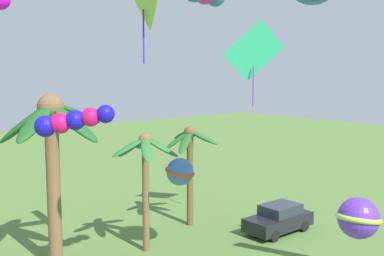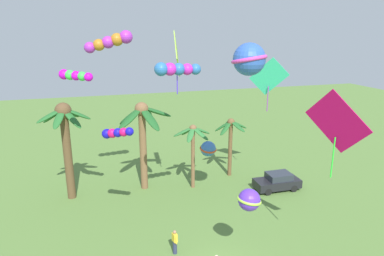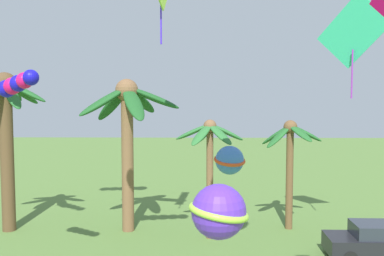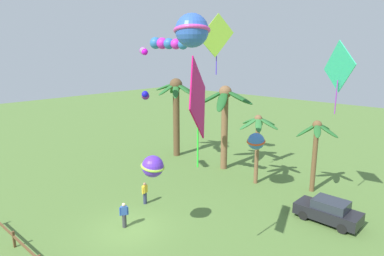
{
  "view_description": "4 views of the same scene",
  "coord_description": "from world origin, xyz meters",
  "px_view_note": "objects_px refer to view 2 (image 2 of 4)",
  "views": [
    {
      "loc": [
        -10.96,
        -6.51,
        8.64
      ],
      "look_at": [
        0.29,
        6.48,
        6.52
      ],
      "focal_mm": 44.54,
      "sensor_mm": 36.0,
      "label": 1
    },
    {
      "loc": [
        -6.08,
        -14.69,
        13.12
      ],
      "look_at": [
        -0.24,
        5.09,
        7.3
      ],
      "focal_mm": 31.83,
      "sensor_mm": 36.0,
      "label": 2
    },
    {
      "loc": [
        1.28,
        -8.99,
        6.88
      ],
      "look_at": [
        1.02,
        5.09,
        5.78
      ],
      "focal_mm": 40.97,
      "sensor_mm": 36.0,
      "label": 3
    },
    {
      "loc": [
        15.31,
        -11.09,
        10.54
      ],
      "look_at": [
        0.03,
        5.66,
        5.35
      ],
      "focal_mm": 31.39,
      "sensor_mm": 36.0,
      "label": 4
    }
  ],
  "objects_px": {
    "palm_tree_2": "(231,133)",
    "kite_diamond_0": "(269,77)",
    "palm_tree_1": "(193,139)",
    "kite_diamond_2": "(177,55)",
    "kite_tube_6": "(116,133)",
    "spectator_0": "(175,242)",
    "kite_tube_1": "(74,75)",
    "kite_tube_5": "(110,42)",
    "kite_diamond_3": "(337,123)",
    "kite_ball_8": "(208,149)",
    "palm_tree_0": "(143,126)",
    "kite_ball_4": "(249,59)",
    "kite_ball_7": "(249,200)",
    "parked_car_0": "(277,181)",
    "palm_tree_3": "(65,131)",
    "kite_tube_9": "(176,69)"
  },
  "relations": [
    {
      "from": "palm_tree_2",
      "to": "kite_diamond_0",
      "type": "distance_m",
      "value": 6.38
    },
    {
      "from": "palm_tree_1",
      "to": "kite_diamond_2",
      "type": "height_order",
      "value": "kite_diamond_2"
    },
    {
      "from": "palm_tree_1",
      "to": "kite_tube_6",
      "type": "xyz_separation_m",
      "value": [
        -6.63,
        -5.91,
        2.81
      ]
    },
    {
      "from": "spectator_0",
      "to": "kite_tube_1",
      "type": "distance_m",
      "value": 11.89
    },
    {
      "from": "spectator_0",
      "to": "kite_tube_5",
      "type": "relative_size",
      "value": 0.47
    },
    {
      "from": "kite_diamond_2",
      "to": "kite_diamond_3",
      "type": "height_order",
      "value": "kite_diamond_2"
    },
    {
      "from": "palm_tree_1",
      "to": "kite_diamond_3",
      "type": "height_order",
      "value": "kite_diamond_3"
    },
    {
      "from": "kite_tube_1",
      "to": "kite_ball_8",
      "type": "xyz_separation_m",
      "value": [
        9.64,
        2.52,
        -6.56
      ]
    },
    {
      "from": "kite_diamond_3",
      "to": "kite_ball_8",
      "type": "bearing_deg",
      "value": 108.02
    },
    {
      "from": "kite_diamond_2",
      "to": "kite_ball_8",
      "type": "distance_m",
      "value": 8.24
    },
    {
      "from": "palm_tree_0",
      "to": "kite_ball_8",
      "type": "distance_m",
      "value": 5.78
    },
    {
      "from": "palm_tree_0",
      "to": "kite_ball_4",
      "type": "distance_m",
      "value": 12.33
    },
    {
      "from": "kite_ball_4",
      "to": "kite_ball_7",
      "type": "relative_size",
      "value": 1.85
    },
    {
      "from": "palm_tree_1",
      "to": "parked_car_0",
      "type": "bearing_deg",
      "value": -20.45
    },
    {
      "from": "kite_diamond_0",
      "to": "kite_ball_7",
      "type": "relative_size",
      "value": 2.91
    },
    {
      "from": "parked_car_0",
      "to": "kite_diamond_3",
      "type": "bearing_deg",
      "value": -105.42
    },
    {
      "from": "spectator_0",
      "to": "kite_diamond_2",
      "type": "xyz_separation_m",
      "value": [
        1.69,
        5.73,
        10.8
      ]
    },
    {
      "from": "kite_tube_1",
      "to": "palm_tree_3",
      "type": "bearing_deg",
      "value": 104.31
    },
    {
      "from": "kite_diamond_3",
      "to": "kite_ball_4",
      "type": "relative_size",
      "value": 1.69
    },
    {
      "from": "kite_tube_9",
      "to": "kite_diamond_3",
      "type": "bearing_deg",
      "value": -35.36
    },
    {
      "from": "palm_tree_2",
      "to": "kite_ball_8",
      "type": "xyz_separation_m",
      "value": [
        -3.26,
        -3.1,
        -0.15
      ]
    },
    {
      "from": "parked_car_0",
      "to": "kite_tube_5",
      "type": "bearing_deg",
      "value": 172.52
    },
    {
      "from": "kite_tube_9",
      "to": "kite_ball_7",
      "type": "bearing_deg",
      "value": -53.84
    },
    {
      "from": "parked_car_0",
      "to": "kite_tube_9",
      "type": "xyz_separation_m",
      "value": [
        -9.89,
        -4.33,
        10.3
      ]
    },
    {
      "from": "palm_tree_2",
      "to": "kite_diamond_3",
      "type": "distance_m",
      "value": 14.25
    },
    {
      "from": "kite_diamond_2",
      "to": "kite_ball_7",
      "type": "relative_size",
      "value": 2.81
    },
    {
      "from": "palm_tree_0",
      "to": "kite_tube_6",
      "type": "bearing_deg",
      "value": -110.32
    },
    {
      "from": "palm_tree_3",
      "to": "kite_tube_5",
      "type": "bearing_deg",
      "value": -25.19
    },
    {
      "from": "palm_tree_3",
      "to": "spectator_0",
      "type": "distance_m",
      "value": 12.51
    },
    {
      "from": "spectator_0",
      "to": "kite_tube_6",
      "type": "height_order",
      "value": "kite_tube_6"
    },
    {
      "from": "kite_diamond_2",
      "to": "kite_ball_8",
      "type": "height_order",
      "value": "kite_diamond_2"
    },
    {
      "from": "palm_tree_1",
      "to": "kite_tube_5",
      "type": "xyz_separation_m",
      "value": [
        -6.36,
        -0.82,
        8.07
      ]
    },
    {
      "from": "kite_ball_7",
      "to": "kite_tube_9",
      "type": "bearing_deg",
      "value": 126.16
    },
    {
      "from": "kite_diamond_0",
      "to": "kite_diamond_2",
      "type": "xyz_separation_m",
      "value": [
        -8.2,
        -1.72,
        2.07
      ]
    },
    {
      "from": "kite_diamond_3",
      "to": "kite_tube_9",
      "type": "xyz_separation_m",
      "value": [
        -7.27,
        5.16,
        2.46
      ]
    },
    {
      "from": "kite_diamond_3",
      "to": "kite_tube_5",
      "type": "bearing_deg",
      "value": 133.3
    },
    {
      "from": "kite_tube_5",
      "to": "kite_diamond_2",
      "type": "bearing_deg",
      "value": -25.76
    },
    {
      "from": "palm_tree_3",
      "to": "kite_ball_4",
      "type": "relative_size",
      "value": 2.77
    },
    {
      "from": "spectator_0",
      "to": "kite_ball_7",
      "type": "xyz_separation_m",
      "value": [
        3.67,
        -2.35,
        3.46
      ]
    },
    {
      "from": "kite_diamond_2",
      "to": "kite_ball_4",
      "type": "height_order",
      "value": "kite_diamond_2"
    },
    {
      "from": "kite_ball_8",
      "to": "kite_tube_9",
      "type": "height_order",
      "value": "kite_tube_9"
    },
    {
      "from": "palm_tree_0",
      "to": "kite_tube_9",
      "type": "height_order",
      "value": "kite_tube_9"
    },
    {
      "from": "kite_tube_6",
      "to": "kite_ball_7",
      "type": "distance_m",
      "value": 8.81
    },
    {
      "from": "kite_ball_8",
      "to": "kite_ball_7",
      "type": "bearing_deg",
      "value": -95.32
    },
    {
      "from": "palm_tree_1",
      "to": "kite_tube_1",
      "type": "xyz_separation_m",
      "value": [
        -8.82,
        -4.11,
        6.15
      ]
    },
    {
      "from": "kite_tube_1",
      "to": "kite_diamond_2",
      "type": "distance_m",
      "value": 6.98
    },
    {
      "from": "kite_ball_8",
      "to": "kite_tube_9",
      "type": "bearing_deg",
      "value": -126.23
    },
    {
      "from": "kite_diamond_3",
      "to": "kite_tube_6",
      "type": "xyz_separation_m",
      "value": [
        -10.85,
        6.13,
        -1.37
      ]
    },
    {
      "from": "palm_tree_3",
      "to": "kite_ball_8",
      "type": "xyz_separation_m",
      "value": [
        10.93,
        -2.54,
        -1.69
      ]
    },
    {
      "from": "kite_tube_5",
      "to": "kite_ball_8",
      "type": "relative_size",
      "value": 1.92
    }
  ]
}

